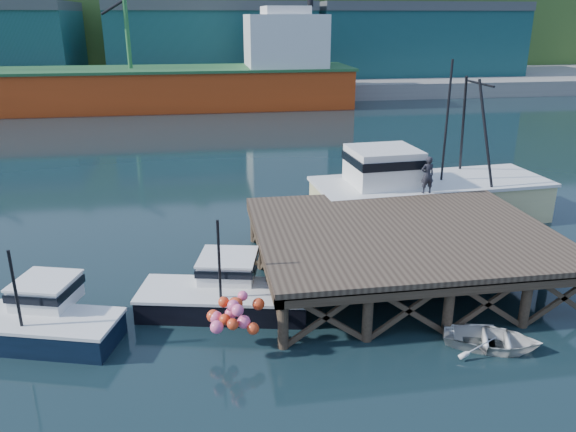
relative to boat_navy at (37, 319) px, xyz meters
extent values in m
plane|color=black|center=(8.30, 2.80, -0.72)|extent=(300.00, 300.00, 0.00)
cube|color=brown|center=(13.80, 2.80, 1.28)|extent=(12.00, 10.00, 0.25)
cube|color=#473828|center=(13.80, -2.05, 1.03)|extent=(12.00, 0.30, 0.35)
cylinder|color=#473828|center=(8.10, -1.90, 0.08)|extent=(0.36, 0.36, 2.60)
cylinder|color=#473828|center=(8.10, 7.50, 0.08)|extent=(0.36, 0.36, 2.60)
cylinder|color=#473828|center=(19.50, 7.50, 0.08)|extent=(0.36, 0.36, 2.60)
cube|color=gray|center=(8.30, 72.80, 0.28)|extent=(160.00, 40.00, 2.00)
cube|color=#184A50|center=(8.30, 67.80, 5.78)|extent=(28.00, 16.00, 9.00)
cube|color=#184A50|center=(38.30, 67.80, 5.78)|extent=(30.00, 16.00, 9.00)
cube|color=#C93F12|center=(-3.70, 50.80, 1.48)|extent=(55.00, 9.50, 4.40)
cube|color=#26592D|center=(-3.70, 50.80, 3.78)|extent=(55.50, 10.00, 0.30)
cube|color=silver|center=(16.30, 50.80, 6.78)|extent=(9.00, 9.00, 6.00)
cube|color=silver|center=(16.30, 50.80, 10.08)|extent=(5.00, 7.00, 1.20)
cube|color=#2D511E|center=(8.30, 102.80, 10.28)|extent=(220.00, 50.00, 22.00)
cube|color=black|center=(-0.07, -0.25, -0.29)|extent=(5.97, 3.55, 0.87)
cube|color=silver|center=(-0.07, -0.25, 0.17)|extent=(6.09, 3.63, 0.12)
cube|color=silver|center=(0.21, 0.72, 0.59)|extent=(2.28, 2.28, 0.87)
cube|color=black|center=(0.21, 0.72, 0.78)|extent=(2.41, 2.41, 0.29)
cylinder|color=black|center=(-0.24, -0.79, 1.51)|extent=(0.10, 0.10, 2.72)
cube|color=black|center=(6.31, 0.80, -0.30)|extent=(6.43, 3.50, 0.84)
cube|color=silver|center=(6.31, 0.80, 0.14)|extent=(6.56, 3.57, 0.11)
cube|color=silver|center=(6.55, 1.87, 0.54)|extent=(2.41, 2.41, 0.84)
cube|color=black|center=(6.55, 1.87, 0.73)|extent=(2.54, 2.54, 0.28)
cylinder|color=black|center=(6.18, 0.21, 1.62)|extent=(0.10, 0.10, 3.00)
sphere|color=#FF5D95|center=(6.15, -1.82, 0.31)|extent=(0.39, 0.39, 0.39)
sphere|color=#FF5D95|center=(6.99, -1.63, 0.50)|extent=(0.39, 0.39, 0.39)
sphere|color=red|center=(6.61, -2.10, 0.68)|extent=(0.39, 0.39, 0.39)
cube|color=beige|center=(17.74, 9.30, 0.28)|extent=(12.48, 5.05, 2.00)
cube|color=silver|center=(17.74, 9.30, 1.33)|extent=(12.71, 5.28, 0.17)
cube|color=silver|center=(14.97, 9.30, 2.28)|extent=(3.54, 3.33, 2.00)
cube|color=black|center=(14.97, 9.30, 2.72)|extent=(3.66, 3.45, 0.44)
cylinder|color=black|center=(18.30, 9.30, 4.28)|extent=(0.12, 0.12, 6.66)
imported|color=silver|center=(14.89, -3.00, -0.40)|extent=(3.77, 3.30, 0.65)
imported|color=black|center=(16.59, 7.20, 2.33)|extent=(0.71, 0.50, 1.85)
camera|label=1|loc=(5.74, -17.73, 9.63)|focal=35.00mm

